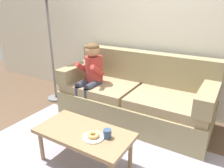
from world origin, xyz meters
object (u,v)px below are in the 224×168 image
mug (107,134)px  donut (93,135)px  couch (135,97)px  floor_lamp (46,0)px  coffee_table (84,135)px  person_child (91,73)px

mug → donut: bearing=-147.3°
couch → floor_lamp: floor_lamp is taller
mug → floor_lamp: (-1.76, 1.05, 1.23)m
donut → mug: bearing=32.7°
coffee_table → donut: size_ratio=8.35×
mug → person_child: bearing=132.9°
person_child → mug: size_ratio=12.24×
mug → coffee_table: bearing=-173.5°
coffee_table → mug: size_ratio=11.13×
coffee_table → person_child: (-0.60, 0.96, 0.31)m
mug → floor_lamp: 2.38m
couch → person_child: bearing=-161.7°
couch → donut: couch is taller
couch → mug: 1.17m
floor_lamp → donut: bearing=-34.3°
coffee_table → couch: bearing=88.6°
donut → mug: mug is taller
person_child → donut: size_ratio=9.18×
coffee_table → mug: bearing=6.5°
couch → person_child: size_ratio=1.94×
donut → mug: size_ratio=1.33×
couch → coffee_table: 1.17m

